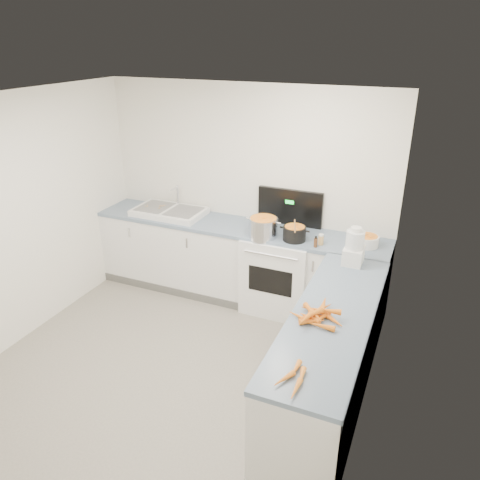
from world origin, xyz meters
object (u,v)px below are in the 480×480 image
at_px(stove, 280,270).
at_px(spice_jar, 321,240).
at_px(mixing_bowl, 367,241).
at_px(steel_pot, 263,228).
at_px(extract_bottle, 316,243).
at_px(food_processor, 354,248).
at_px(black_pot, 294,234).
at_px(sink, 169,212).

relative_size(stove, spice_jar, 13.61).
height_order(stove, mixing_bowl, stove).
bearing_deg(steel_pot, extract_bottle, -4.75).
bearing_deg(food_processor, steel_pot, 164.99).
distance_m(black_pot, food_processor, 0.76).
xyz_separation_m(mixing_bowl, extract_bottle, (-0.48, -0.24, -0.01)).
relative_size(mixing_bowl, food_processor, 0.66).
distance_m(steel_pot, spice_jar, 0.64).
xyz_separation_m(steel_pot, mixing_bowl, (1.08, 0.19, -0.04)).
xyz_separation_m(stove, mixing_bowl, (0.93, 0.03, 0.52)).
distance_m(sink, spice_jar, 1.93).
bearing_deg(food_processor, extract_bottle, 152.21).
xyz_separation_m(mixing_bowl, food_processor, (-0.05, -0.46, 0.10)).
height_order(steel_pot, mixing_bowl, steel_pot).
bearing_deg(mixing_bowl, food_processor, -96.67).
xyz_separation_m(sink, mixing_bowl, (2.38, 0.01, 0.02)).
xyz_separation_m(stove, food_processor, (0.87, -0.44, 0.63)).
height_order(black_pot, food_processor, food_processor).
height_order(mixing_bowl, extract_bottle, mixing_bowl).
bearing_deg(steel_pot, black_pot, 5.51).
relative_size(stove, food_processor, 3.62).
bearing_deg(mixing_bowl, extract_bottle, -153.77).
bearing_deg(steel_pot, mixing_bowl, 9.85).
distance_m(stove, spice_jar, 0.72).
relative_size(steel_pot, food_processor, 0.85).
height_order(black_pot, extract_bottle, black_pot).
bearing_deg(spice_jar, steel_pot, -176.93).
xyz_separation_m(sink, black_pot, (1.64, -0.15, 0.03)).
bearing_deg(sink, extract_bottle, -6.87).
bearing_deg(steel_pot, sink, 172.15).
relative_size(steel_pot, black_pot, 1.29).
relative_size(stove, extract_bottle, 14.24).
xyz_separation_m(steel_pot, black_pot, (0.35, 0.03, -0.03)).
bearing_deg(steel_pot, stove, 46.11).
bearing_deg(spice_jar, mixing_bowl, 18.97).
xyz_separation_m(spice_jar, food_processor, (0.39, -0.31, 0.11)).
bearing_deg(sink, food_processor, -11.07).
relative_size(black_pot, food_processor, 0.65).
bearing_deg(extract_bottle, sink, 173.13).
bearing_deg(black_pot, steel_pot, -174.49).
bearing_deg(stove, spice_jar, -15.04).
distance_m(mixing_bowl, food_processor, 0.48).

